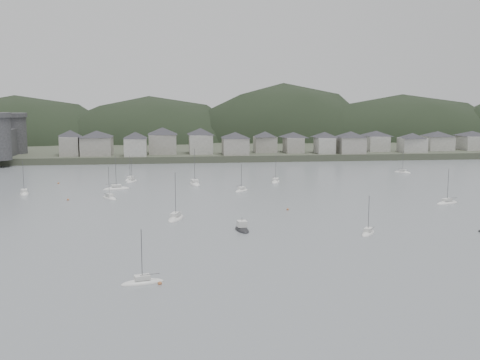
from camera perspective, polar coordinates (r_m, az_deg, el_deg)
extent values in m
plane|color=slate|center=(101.32, 5.05, -9.48)|extent=(900.00, 900.00, 0.00)
cube|color=#383D2D|center=(391.02, -3.79, 3.97)|extent=(900.00, 250.00, 3.00)
ellipsoid|color=black|center=(379.67, -20.55, 1.56)|extent=(138.98, 92.48, 81.13)
ellipsoid|color=black|center=(369.74, -8.60, 1.86)|extent=(132.08, 90.41, 79.74)
ellipsoid|color=black|center=(376.60, 4.13, 1.63)|extent=(133.88, 88.37, 101.41)
ellipsoid|color=black|center=(392.77, 15.13, 1.99)|extent=(165.81, 81.78, 82.55)
cylinder|color=#313033|center=(297.89, -20.76, 4.03)|extent=(10.00, 10.00, 17.00)
cube|color=#313033|center=(284.54, -21.41, 3.32)|extent=(3.50, 30.00, 12.00)
cube|color=gray|center=(281.00, -15.95, 3.16)|extent=(8.34, 12.91, 8.59)
pyramid|color=#29292E|center=(280.57, -16.00, 4.34)|extent=(15.78, 15.78, 3.01)
cube|color=gray|center=(278.74, -13.59, 3.19)|extent=(13.68, 13.35, 8.36)
pyramid|color=#29292E|center=(278.32, -13.63, 4.34)|extent=(20.07, 20.07, 2.93)
cube|color=gray|center=(271.92, -10.01, 3.14)|extent=(9.78, 10.20, 8.08)
pyramid|color=#29292E|center=(271.49, -10.03, 4.29)|extent=(14.83, 14.83, 2.83)
cube|color=gray|center=(281.04, -7.44, 3.46)|extent=(12.59, 13.33, 9.09)
pyramid|color=#29292E|center=(280.60, -7.46, 4.71)|extent=(19.24, 19.24, 3.18)
cube|color=gray|center=(279.85, -3.80, 3.47)|extent=(10.74, 12.17, 8.87)
pyramid|color=#29292E|center=(279.42, -3.81, 4.70)|extent=(17.01, 17.01, 3.10)
cube|color=gray|center=(274.63, -0.45, 3.28)|extent=(11.63, 12.09, 7.69)
pyramid|color=#29292E|center=(274.22, -0.45, 4.36)|extent=(17.61, 17.61, 2.69)
cube|color=gray|center=(285.25, 2.42, 3.43)|extent=(10.37, 9.35, 7.44)
pyramid|color=#29292E|center=(284.87, 2.43, 4.44)|extent=(14.65, 14.65, 2.60)
cube|color=gray|center=(285.34, 5.16, 3.38)|extent=(8.24, 12.20, 7.22)
pyramid|color=#29292E|center=(284.97, 5.17, 4.36)|extent=(15.17, 15.17, 2.53)
cube|color=gray|center=(283.45, 8.13, 3.33)|extent=(8.06, 10.91, 7.46)
pyramid|color=#29292E|center=(283.06, 8.15, 4.34)|extent=(14.08, 14.08, 2.61)
cube|color=gray|center=(285.42, 10.60, 3.32)|extent=(11.73, 11.78, 7.66)
pyramid|color=#29292E|center=(285.03, 10.62, 4.36)|extent=(17.46, 17.46, 2.68)
cube|color=gray|center=(299.75, 12.93, 3.45)|extent=(10.19, 13.02, 7.33)
pyramid|color=#29292E|center=(299.39, 12.96, 4.40)|extent=(17.23, 17.23, 2.57)
cube|color=gray|center=(296.96, 16.22, 3.25)|extent=(11.70, 9.81, 6.88)
pyramid|color=#29292E|center=(296.62, 16.25, 4.14)|extent=(15.97, 15.97, 2.41)
cube|color=gray|center=(311.87, 18.45, 3.39)|extent=(12.83, 12.48, 7.00)
pyramid|color=#29292E|center=(311.53, 18.49, 4.25)|extent=(18.79, 18.79, 2.45)
cube|color=gray|center=(320.53, 21.38, 3.36)|extent=(11.07, 13.50, 6.97)
pyramid|color=#29292E|center=(320.21, 21.42, 4.20)|extent=(18.25, 18.25, 2.44)
ellipsoid|color=silver|center=(195.88, -20.03, -1.26)|extent=(4.30, 8.51, 1.63)
cube|color=silver|center=(195.71, -20.05, -0.94)|extent=(2.36, 3.17, 0.70)
cylinder|color=#3F3F42|center=(195.13, -20.11, 0.25)|extent=(0.12, 0.12, 10.18)
cylinder|color=#3F3F42|center=(194.33, -20.24, -0.85)|extent=(0.89, 3.60, 0.10)
ellipsoid|color=silver|center=(208.75, 3.45, -0.21)|extent=(4.97, 8.41, 1.60)
cube|color=silver|center=(208.59, 3.45, 0.09)|extent=(2.56, 3.22, 0.70)
cylinder|color=#3F3F42|center=(208.06, 3.46, 1.19)|extent=(0.12, 0.12, 10.01)
cylinder|color=#3F3F42|center=(209.77, 3.27, 0.29)|extent=(1.24, 3.45, 0.10)
ellipsoid|color=silver|center=(189.56, 0.15, -1.06)|extent=(5.94, 6.68, 1.36)
cube|color=silver|center=(189.40, 0.15, -0.77)|extent=(2.65, 2.80, 0.70)
cylinder|color=#3F3F42|center=(188.90, 0.15, 0.26)|extent=(0.12, 0.12, 8.51)
cylinder|color=#3F3F42|center=(190.17, -0.12, -0.56)|extent=(1.99, 2.46, 0.10)
ellipsoid|color=silver|center=(178.05, 19.29, -2.14)|extent=(8.23, 5.35, 1.57)
cube|color=silver|center=(177.87, 19.31, -1.80)|extent=(3.21, 2.66, 0.70)
cylinder|color=#3F3F42|center=(177.24, 19.37, -0.53)|extent=(0.12, 0.12, 9.84)
cylinder|color=#3F3F42|center=(177.87, 19.77, -1.64)|extent=(3.31, 1.45, 0.10)
ellipsoid|color=silver|center=(217.72, -10.51, 0.02)|extent=(4.61, 7.24, 1.38)
cube|color=silver|center=(217.58, -10.52, 0.27)|extent=(2.31, 2.81, 0.70)
cylinder|color=#3F3F42|center=(217.13, -10.54, 1.18)|extent=(0.12, 0.12, 8.64)
cylinder|color=#3F3F42|center=(218.68, -10.62, 0.46)|extent=(1.24, 2.93, 0.10)
ellipsoid|color=silver|center=(242.32, 15.36, 0.69)|extent=(6.23, 6.47, 1.36)
cube|color=silver|center=(242.20, 15.37, 0.92)|extent=(2.72, 2.77, 0.70)
cylinder|color=#3F3F42|center=(241.80, 15.40, 1.72)|extent=(0.12, 0.12, 8.51)
cylinder|color=#3F3F42|center=(241.00, 15.27, 1.02)|extent=(2.16, 2.31, 0.10)
ellipsoid|color=silver|center=(135.20, 12.21, -5.07)|extent=(5.62, 6.82, 1.36)
cube|color=silver|center=(134.98, 12.22, -4.67)|extent=(2.57, 2.80, 0.70)
cylinder|color=#3F3F42|center=(134.26, 12.27, -3.25)|extent=(0.12, 0.12, 8.47)
cylinder|color=#3F3F42|center=(134.15, 12.65, -4.52)|extent=(1.81, 2.57, 0.10)
ellipsoid|color=silver|center=(213.11, -10.35, -0.16)|extent=(4.68, 6.74, 1.30)
cube|color=silver|center=(212.98, -10.36, 0.10)|extent=(2.27, 2.66, 0.70)
cylinder|color=#3F3F42|center=(212.54, -10.38, 0.96)|extent=(0.12, 0.12, 8.11)
cylinder|color=#3F3F42|center=(211.83, -10.24, 0.21)|extent=(1.36, 2.67, 0.10)
ellipsoid|color=silver|center=(100.01, -9.37, -9.77)|extent=(7.49, 3.92, 1.43)
cube|color=silver|center=(99.70, -9.38, -9.21)|extent=(2.80, 2.12, 0.70)
cylinder|color=#3F3F42|center=(98.68, -9.43, -7.22)|extent=(0.12, 0.12, 8.94)
cylinder|color=#3F3F42|center=(99.19, -8.67, -8.96)|extent=(3.15, 0.86, 0.10)
ellipsoid|color=silver|center=(148.31, -6.19, -3.75)|extent=(5.57, 9.68, 1.84)
cube|color=silver|center=(148.06, -6.20, -3.29)|extent=(2.90, 3.69, 0.70)
cylinder|color=#3F3F42|center=(147.19, -6.23, -1.50)|extent=(0.12, 0.12, 11.52)
cylinder|color=#3F3F42|center=(146.40, -6.00, -3.20)|extent=(1.34, 3.99, 0.10)
ellipsoid|color=silver|center=(180.25, -12.44, -1.75)|extent=(5.98, 7.58, 1.49)
cube|color=silver|center=(180.08, -12.45, -1.42)|extent=(2.77, 3.08, 0.70)
cylinder|color=#3F3F42|center=(179.49, -12.49, -0.24)|extent=(0.12, 0.12, 9.32)
cylinder|color=#3F3F42|center=(178.94, -12.72, -1.31)|extent=(1.87, 2.90, 0.10)
ellipsoid|color=silver|center=(197.15, -11.80, -0.88)|extent=(9.01, 5.04, 1.72)
cube|color=silver|center=(196.98, -11.81, -0.54)|extent=(3.41, 2.65, 0.70)
cylinder|color=#3F3F42|center=(196.37, -11.85, 0.71)|extent=(0.12, 0.12, 10.73)
cylinder|color=#3F3F42|center=(197.46, -12.23, -0.37)|extent=(3.74, 1.17, 0.10)
ellipsoid|color=silver|center=(204.09, -4.37, -0.42)|extent=(4.41, 10.05, 1.94)
cube|color=silver|center=(203.90, -4.37, -0.06)|extent=(2.58, 3.66, 0.70)
cylinder|color=#3F3F42|center=(203.24, -4.39, 1.32)|extent=(0.12, 0.12, 12.15)
cylinder|color=#3F3F42|center=(205.54, -4.33, 0.16)|extent=(0.70, 4.35, 0.10)
ellipsoid|color=black|center=(135.68, 0.19, -4.83)|extent=(3.68, 7.66, 1.62)
cube|color=silver|center=(135.35, 0.19, -4.23)|extent=(2.35, 2.48, 1.40)
cylinder|color=#3F3F42|center=(135.16, 0.19, -3.86)|extent=(0.10, 0.10, 1.20)
sphere|color=#AD6339|center=(159.39, 4.60, -2.84)|extent=(0.70, 0.70, 0.70)
sphere|color=#AD6339|center=(214.65, -17.06, -0.30)|extent=(0.70, 0.70, 0.70)
sphere|color=#AD6339|center=(99.15, -7.71, -9.83)|extent=(0.70, 0.70, 0.70)
sphere|color=#AD6339|center=(180.51, -16.21, -1.84)|extent=(0.70, 0.70, 0.70)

